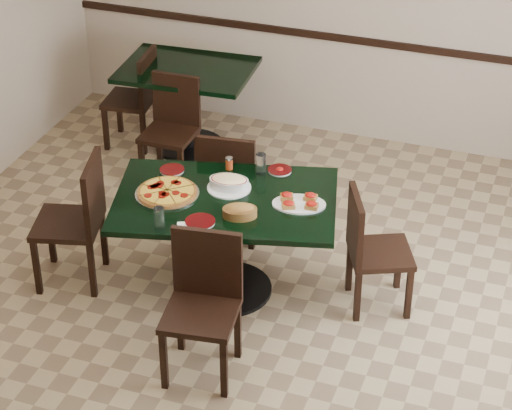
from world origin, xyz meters
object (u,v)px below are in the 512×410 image
(pepperoni_pizza, at_px, (167,192))
(lasagna_casserole, at_px, (229,183))
(bruschetta_platter, at_px, (299,202))
(main_table, at_px, (226,221))
(chair_far, at_px, (230,180))
(chair_near, at_px, (204,296))
(back_chair_near, at_px, (172,123))
(back_chair_left, at_px, (138,94))
(back_table, at_px, (188,92))
(bread_basket, at_px, (240,211))
(chair_right, at_px, (369,245))
(chair_left, at_px, (79,215))

(pepperoni_pizza, distance_m, lasagna_casserole, 0.41)
(bruschetta_platter, bearing_deg, pepperoni_pizza, 175.84)
(lasagna_casserole, relative_size, bruschetta_platter, 0.73)
(main_table, height_order, chair_far, chair_far)
(chair_near, xyz_separation_m, back_chair_near, (-1.12, 2.10, -0.04))
(chair_near, height_order, bruschetta_platter, chair_near)
(chair_far, height_order, back_chair_left, chair_far)
(chair_far, xyz_separation_m, pepperoni_pizza, (-0.17, -0.70, 0.27))
(back_table, bearing_deg, lasagna_casserole, -62.59)
(back_table, bearing_deg, bread_basket, -62.46)
(back_chair_near, xyz_separation_m, bread_basket, (1.14, -1.53, 0.31))
(back_table, height_order, chair_right, chair_right)
(chair_near, distance_m, back_chair_near, 2.38)
(back_table, bearing_deg, chair_left, -91.98)
(chair_right, height_order, pepperoni_pizza, chair_right)
(back_chair_near, bearing_deg, chair_left, -90.13)
(bread_basket, bearing_deg, back_chair_near, 106.27)
(chair_far, bearing_deg, back_chair_left, -48.21)
(back_chair_left, distance_m, bread_basket, 2.55)
(back_chair_near, bearing_deg, bread_basket, -53.09)
(chair_far, relative_size, back_chair_near, 1.04)
(chair_near, bearing_deg, back_chair_near, 110.48)
(main_table, bearing_deg, chair_left, 177.39)
(chair_far, height_order, back_chair_near, chair_far)
(back_chair_left, xyz_separation_m, bread_basket, (1.64, -1.92, 0.31))
(chair_right, bearing_deg, chair_near, 115.06)
(back_table, relative_size, pepperoni_pizza, 2.67)
(lasagna_casserole, height_order, bruschetta_platter, lasagna_casserole)
(chair_right, height_order, lasagna_casserole, chair_right)
(chair_far, height_order, pepperoni_pizza, chair_far)
(chair_left, bearing_deg, back_table, 166.84)
(lasagna_casserole, relative_size, bread_basket, 1.13)
(chair_left, bearing_deg, back_chair_near, 165.03)
(chair_near, relative_size, chair_left, 0.97)
(main_table, relative_size, chair_left, 1.72)
(chair_near, bearing_deg, back_chair_left, 115.28)
(back_chair_left, relative_size, pepperoni_pizza, 2.02)
(chair_right, bearing_deg, chair_left, 77.05)
(chair_far, distance_m, chair_left, 1.13)
(back_chair_near, bearing_deg, bruschetta_platter, -41.07)
(back_chair_near, height_order, bread_basket, back_chair_near)
(bread_basket, height_order, bruschetta_platter, bread_basket)
(main_table, xyz_separation_m, bread_basket, (0.17, -0.18, 0.22))
(back_chair_left, distance_m, lasagna_casserole, 2.20)
(chair_far, height_order, chair_left, chair_left)
(chair_far, distance_m, pepperoni_pizza, 0.77)
(pepperoni_pizza, bearing_deg, back_chair_near, 112.70)
(pepperoni_pizza, xyz_separation_m, lasagna_casserole, (0.36, 0.20, 0.03))
(back_chair_left, bearing_deg, back_chair_near, 45.21)
(pepperoni_pizza, height_order, bread_basket, bread_basket)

